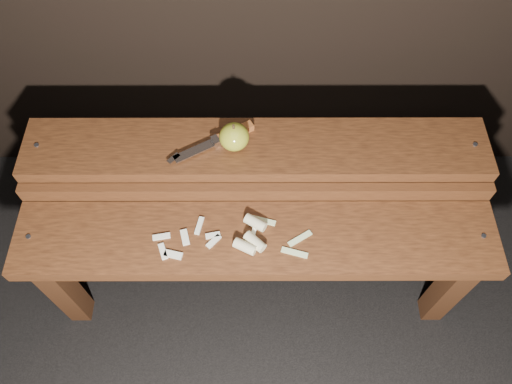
{
  "coord_description": "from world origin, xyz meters",
  "views": [
    {
      "loc": [
        -0.0,
        -0.6,
        1.52
      ],
      "look_at": [
        0.0,
        0.06,
        0.45
      ],
      "focal_mm": 35.0,
      "sensor_mm": 36.0,
      "label": 1
    }
  ],
  "objects_px": {
    "bench_front_tier": "(256,252)",
    "apple": "(234,137)",
    "bench_rear_tier": "(256,166)",
    "knife": "(225,137)"
  },
  "relations": [
    {
      "from": "bench_rear_tier",
      "to": "knife",
      "type": "bearing_deg",
      "value": 164.38
    },
    {
      "from": "bench_front_tier",
      "to": "bench_rear_tier",
      "type": "height_order",
      "value": "bench_rear_tier"
    },
    {
      "from": "apple",
      "to": "bench_front_tier",
      "type": "bearing_deg",
      "value": -76.76
    },
    {
      "from": "apple",
      "to": "knife",
      "type": "height_order",
      "value": "apple"
    },
    {
      "from": "bench_front_tier",
      "to": "apple",
      "type": "xyz_separation_m",
      "value": [
        -0.05,
        0.23,
        0.18
      ]
    },
    {
      "from": "bench_rear_tier",
      "to": "apple",
      "type": "height_order",
      "value": "apple"
    },
    {
      "from": "bench_front_tier",
      "to": "knife",
      "type": "bearing_deg",
      "value": 107.62
    },
    {
      "from": "bench_front_tier",
      "to": "bench_rear_tier",
      "type": "bearing_deg",
      "value": 90.0
    },
    {
      "from": "bench_front_tier",
      "to": "apple",
      "type": "relative_size",
      "value": 14.94
    },
    {
      "from": "bench_front_tier",
      "to": "knife",
      "type": "height_order",
      "value": "knife"
    }
  ]
}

